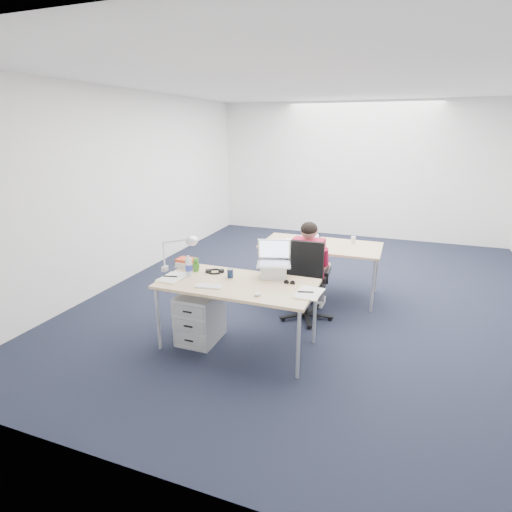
% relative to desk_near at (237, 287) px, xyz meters
% --- Properties ---
extents(floor, '(7.00, 7.00, 0.00)m').
position_rel_desk_near_xyz_m(floor, '(0.58, 1.73, -0.68)').
color(floor, black).
rests_on(floor, ground).
extents(room, '(6.02, 7.02, 2.80)m').
position_rel_desk_near_xyz_m(room, '(0.58, 1.73, 1.03)').
color(room, white).
rests_on(room, ground).
extents(desk_near, '(1.60, 0.80, 0.73)m').
position_rel_desk_near_xyz_m(desk_near, '(0.00, 0.00, 0.00)').
color(desk_near, tan).
rests_on(desk_near, ground).
extents(desk_far, '(1.60, 0.80, 0.73)m').
position_rel_desk_near_xyz_m(desk_far, '(0.52, 1.72, 0.00)').
color(desk_far, tan).
rests_on(desk_far, ground).
extents(office_chair, '(0.70, 0.70, 1.04)m').
position_rel_desk_near_xyz_m(office_chair, '(0.53, 0.89, -0.39)').
color(office_chair, black).
rests_on(office_chair, ground).
extents(seated_person, '(0.37, 0.65, 1.20)m').
position_rel_desk_near_xyz_m(seated_person, '(0.53, 1.06, -0.07)').
color(seated_person, '#B1193B').
rests_on(seated_person, ground).
extents(drawer_pedestal_near, '(0.40, 0.50, 0.55)m').
position_rel_desk_near_xyz_m(drawer_pedestal_near, '(-0.44, -0.02, -0.41)').
color(drawer_pedestal_near, '#ADB0B3').
rests_on(drawer_pedestal_near, ground).
extents(drawer_pedestal_far, '(0.40, 0.50, 0.55)m').
position_rel_desk_near_xyz_m(drawer_pedestal_far, '(0.11, 1.69, -0.41)').
color(drawer_pedestal_far, '#ADB0B3').
rests_on(drawer_pedestal_far, ground).
extents(silver_laptop, '(0.42, 0.37, 0.38)m').
position_rel_desk_near_xyz_m(silver_laptop, '(0.30, 0.30, 0.23)').
color(silver_laptop, silver).
rests_on(silver_laptop, desk_near).
extents(wireless_keyboard, '(0.28, 0.15, 0.01)m').
position_rel_desk_near_xyz_m(wireless_keyboard, '(-0.22, -0.20, 0.05)').
color(wireless_keyboard, white).
rests_on(wireless_keyboard, desk_near).
extents(computer_mouse, '(0.08, 0.10, 0.03)m').
position_rel_desk_near_xyz_m(computer_mouse, '(0.31, -0.24, 0.06)').
color(computer_mouse, white).
rests_on(computer_mouse, desk_near).
extents(headphones, '(0.25, 0.23, 0.03)m').
position_rel_desk_near_xyz_m(headphones, '(-0.35, 0.20, 0.06)').
color(headphones, black).
rests_on(headphones, desk_near).
extents(can_koozie, '(0.08, 0.08, 0.10)m').
position_rel_desk_near_xyz_m(can_koozie, '(-0.13, 0.11, 0.10)').
color(can_koozie, '#152443').
rests_on(can_koozie, desk_near).
extents(water_bottle, '(0.08, 0.08, 0.22)m').
position_rel_desk_near_xyz_m(water_bottle, '(-0.57, 0.02, 0.16)').
color(water_bottle, silver).
rests_on(water_bottle, desk_near).
extents(bear_figurine, '(0.10, 0.09, 0.16)m').
position_rel_desk_near_xyz_m(bear_figurine, '(-0.56, 0.17, 0.13)').
color(bear_figurine, '#26761F').
rests_on(bear_figurine, desk_near).
extents(book_stack, '(0.26, 0.22, 0.10)m').
position_rel_desk_near_xyz_m(book_stack, '(-0.73, 0.25, 0.10)').
color(book_stack, silver).
rests_on(book_stack, desk_near).
extents(cordless_phone, '(0.04, 0.03, 0.13)m').
position_rel_desk_near_xyz_m(cordless_phone, '(-0.59, 0.21, 0.11)').
color(cordless_phone, black).
rests_on(cordless_phone, desk_near).
extents(papers_left, '(0.25, 0.34, 0.01)m').
position_rel_desk_near_xyz_m(papers_left, '(-0.70, -0.12, 0.05)').
color(papers_left, '#ECE788').
rests_on(papers_left, desk_near).
extents(papers_right, '(0.24, 0.34, 0.01)m').
position_rel_desk_near_xyz_m(papers_right, '(0.75, -0.04, 0.05)').
color(papers_right, '#ECE788').
rests_on(papers_right, desk_near).
extents(sunglasses, '(0.12, 0.06, 0.03)m').
position_rel_desk_near_xyz_m(sunglasses, '(0.51, 0.15, 0.06)').
color(sunglasses, black).
rests_on(sunglasses, desk_near).
extents(desk_lamp, '(0.43, 0.29, 0.46)m').
position_rel_desk_near_xyz_m(desk_lamp, '(-0.75, 0.05, 0.28)').
color(desk_lamp, silver).
rests_on(desk_lamp, desk_near).
extents(dark_laptop, '(0.38, 0.37, 0.21)m').
position_rel_desk_near_xyz_m(dark_laptop, '(0.37, 1.53, 0.15)').
color(dark_laptop, black).
rests_on(dark_laptop, desk_far).
extents(far_cup, '(0.06, 0.06, 0.09)m').
position_rel_desk_near_xyz_m(far_cup, '(0.92, 1.94, 0.09)').
color(far_cup, white).
rests_on(far_cup, desk_far).
extents(far_papers, '(0.28, 0.33, 0.01)m').
position_rel_desk_near_xyz_m(far_papers, '(0.11, 1.73, 0.05)').
color(far_papers, white).
rests_on(far_papers, desk_far).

